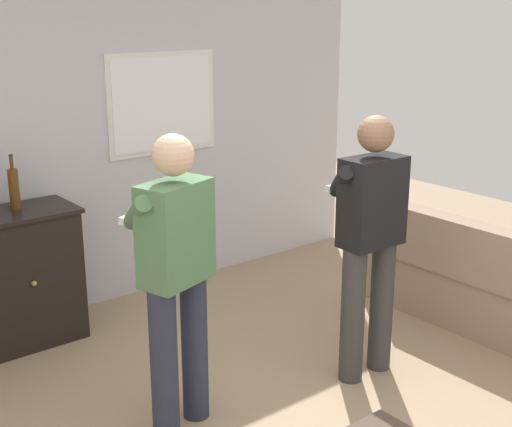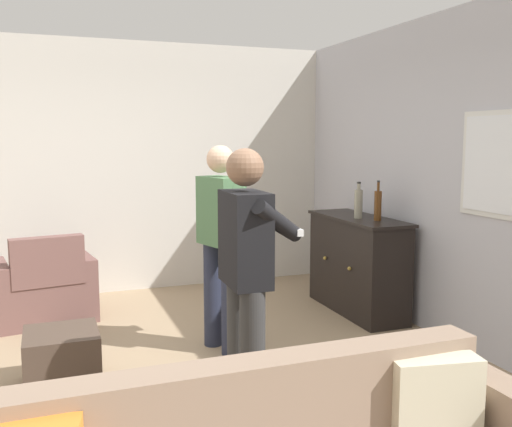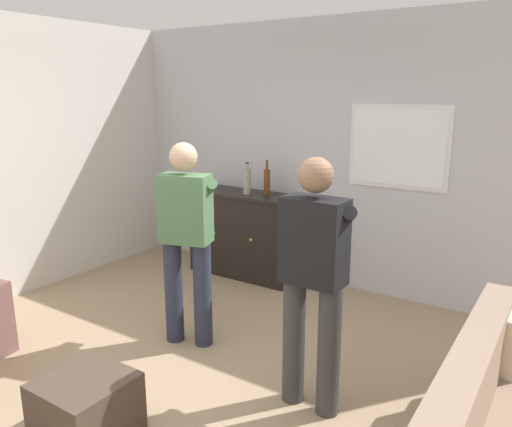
{
  "view_description": "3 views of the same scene",
  "coord_description": "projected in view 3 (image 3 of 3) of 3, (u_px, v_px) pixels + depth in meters",
  "views": [
    {
      "loc": [
        -2.35,
        -2.31,
        2.31
      ],
      "look_at": [
        -0.04,
        0.57,
        1.21
      ],
      "focal_mm": 50.0,
      "sensor_mm": 36.0,
      "label": 1
    },
    {
      "loc": [
        3.88,
        -0.59,
        1.74
      ],
      "look_at": [
        0.01,
        0.84,
        1.19
      ],
      "focal_mm": 40.0,
      "sensor_mm": 36.0,
      "label": 2
    },
    {
      "loc": [
        2.12,
        -2.19,
        2.06
      ],
      "look_at": [
        0.14,
        0.83,
        1.17
      ],
      "focal_mm": 35.0,
      "sensor_mm": 36.0,
      "label": 3
    }
  ],
  "objects": [
    {
      "name": "ottoman",
      "position": [
        86.0,
        408.0,
        3.02
      ],
      "size": [
        0.5,
        0.5,
        0.39
      ],
      "primitive_type": "cube",
      "color": "#47382D",
      "rests_on": "ground"
    },
    {
      "name": "person_standing_left",
      "position": [
        187.0,
        235.0,
        4.02
      ],
      "size": [
        0.53,
        0.52,
        1.68
      ],
      "color": "#282D42",
      "rests_on": "ground"
    },
    {
      "name": "bottle_wine_green",
      "position": [
        247.0,
        181.0,
        5.45
      ],
      "size": [
        0.08,
        0.08,
        0.35
      ],
      "color": "gray",
      "rests_on": "sideboard_cabinet"
    },
    {
      "name": "bottle_liquor_amber",
      "position": [
        267.0,
        181.0,
        5.42
      ],
      "size": [
        0.07,
        0.07,
        0.38
      ],
      "color": "#593314",
      "rests_on": "sideboard_cabinet"
    },
    {
      "name": "person_standing_right",
      "position": [
        314.0,
        274.0,
        3.15
      ],
      "size": [
        0.56,
        0.48,
        1.68
      ],
      "color": "#383838",
      "rests_on": "ground"
    },
    {
      "name": "sideboard_cabinet",
      "position": [
        244.0,
        234.0,
        5.68
      ],
      "size": [
        1.3,
        0.49,
        0.96
      ],
      "color": "black",
      "rests_on": "ground"
    },
    {
      "name": "ground",
      "position": [
        173.0,
        402.0,
        3.4
      ],
      "size": [
        10.4,
        10.4,
        0.0
      ],
      "primitive_type": "plane",
      "color": "#9E8466"
    },
    {
      "name": "wall_back_with_window",
      "position": [
        342.0,
        156.0,
        5.21
      ],
      "size": [
        5.2,
        0.15,
        2.8
      ],
      "color": "silver",
      "rests_on": "ground"
    }
  ]
}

